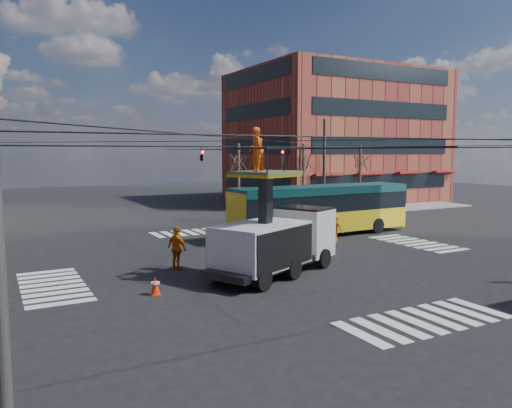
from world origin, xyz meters
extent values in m
plane|color=black|center=(0.00, 0.00, 0.00)|extent=(120.00, 120.00, 0.00)
cube|color=slate|center=(21.00, 21.00, 0.06)|extent=(18.00, 18.00, 0.12)
cube|color=maroon|center=(22.00, 24.00, 7.00)|extent=(20.00, 16.00, 14.00)
cube|color=black|center=(22.00, 16.00, 2.45)|extent=(17.00, 0.12, 1.58)
cube|color=black|center=(12.00, 24.00, 2.45)|extent=(0.12, 13.60, 1.58)
cube|color=black|center=(22.00, 16.00, 5.95)|extent=(17.00, 0.12, 1.57)
cube|color=black|center=(12.00, 24.00, 5.95)|extent=(0.12, 13.60, 1.57)
cube|color=black|center=(22.00, 16.00, 9.45)|extent=(17.00, 0.12, 1.57)
cube|color=black|center=(12.00, 24.00, 9.45)|extent=(0.12, 13.60, 1.57)
cube|color=black|center=(22.00, 16.00, 12.95)|extent=(17.00, 0.12, 1.57)
cube|color=black|center=(12.00, 24.00, 12.95)|extent=(0.12, 13.60, 1.57)
cylinder|color=#2D2D30|center=(12.00, 12.00, 4.00)|extent=(0.24, 0.24, 8.00)
cylinder|color=black|center=(0.00, 12.00, 5.70)|extent=(24.00, 0.03, 0.03)
cylinder|color=black|center=(0.00, -12.00, 5.70)|extent=(24.00, 0.03, 0.03)
cylinder|color=black|center=(12.00, 0.00, 5.70)|extent=(0.03, 24.00, 0.03)
cylinder|color=black|center=(0.00, 0.00, 5.90)|extent=(24.02, 24.02, 0.03)
cylinder|color=black|center=(0.00, 0.00, 5.90)|extent=(24.02, 24.02, 0.03)
cylinder|color=black|center=(0.00, -1.20, 5.60)|extent=(24.00, 0.03, 0.03)
cylinder|color=black|center=(0.00, 1.20, 5.60)|extent=(24.00, 0.03, 0.03)
cylinder|color=black|center=(-1.20, 0.00, 5.50)|extent=(0.03, 24.00, 0.03)
cylinder|color=black|center=(1.20, 0.00, 5.50)|extent=(0.03, 24.00, 0.03)
imported|color=black|center=(2.50, 3.00, 5.10)|extent=(0.16, 0.20, 1.00)
imported|color=black|center=(-1.50, 5.00, 5.35)|extent=(0.26, 1.24, 0.50)
cylinder|color=#382B21|center=(5.00, 13.50, 3.00)|extent=(0.24, 0.24, 6.00)
cylinder|color=#382B21|center=(11.00, 13.50, 3.00)|extent=(0.24, 0.24, 6.00)
cylinder|color=#382B21|center=(17.00, 13.50, 3.00)|extent=(0.24, 0.24, 6.00)
cube|color=black|center=(-1.22, -2.50, 0.55)|extent=(7.27, 4.95, 0.30)
cube|color=silver|center=(1.13, -1.40, 1.55)|extent=(2.64, 2.94, 2.20)
cube|color=black|center=(1.13, -1.40, 2.35)|extent=(2.42, 2.76, 0.80)
cube|color=silver|center=(-2.04, -2.88, 1.45)|extent=(4.86, 4.04, 1.80)
cylinder|color=black|center=(1.44, -2.53, 0.45)|extent=(0.96, 0.70, 0.90)
cylinder|color=black|center=(0.47, -0.45, 0.45)|extent=(0.96, 0.70, 0.90)
cylinder|color=black|center=(-0.92, -3.63, 0.45)|extent=(0.96, 0.70, 0.90)
cylinder|color=black|center=(-1.89, -1.54, 0.45)|extent=(0.96, 0.70, 0.90)
cylinder|color=black|center=(-2.91, -4.56, 0.45)|extent=(0.96, 0.70, 0.90)
cylinder|color=black|center=(-3.88, -2.47, 0.45)|extent=(0.96, 0.70, 0.90)
cube|color=black|center=(-1.77, -2.75, 2.95)|extent=(0.60, 0.60, 3.10)
cube|color=#505131|center=(-1.77, -2.75, 4.50)|extent=(3.24, 3.00, 0.12)
cube|color=yellow|center=(-1.77, -2.75, 4.38)|extent=(3.24, 3.00, 0.12)
imported|color=#F2550F|center=(-2.54, -3.40, 5.45)|extent=(0.50, 0.70, 1.78)
imported|color=#F2550F|center=(-2.16, -2.59, 5.48)|extent=(1.13, 1.10, 1.83)
cube|color=gold|center=(6.72, 4.96, 0.95)|extent=(12.60, 3.11, 1.30)
cube|color=black|center=(6.72, 4.96, 2.15)|extent=(12.60, 3.06, 1.10)
cube|color=#0B3334|center=(6.72, 4.96, 2.95)|extent=(12.60, 3.11, 0.50)
cube|color=gold|center=(0.57, 4.71, 1.60)|extent=(0.35, 2.48, 2.80)
cube|color=gold|center=(12.87, 5.21, 1.60)|extent=(0.35, 2.48, 2.80)
cube|color=black|center=(0.52, 4.70, 0.45)|extent=(0.26, 2.60, 0.30)
cube|color=gold|center=(0.67, 4.71, 2.85)|extent=(0.17, 1.60, 0.35)
cylinder|color=black|center=(2.39, 3.60, 0.50)|extent=(1.01, 0.34, 1.00)
cylinder|color=black|center=(2.30, 5.96, 0.50)|extent=(1.01, 0.34, 1.00)
cylinder|color=black|center=(10.52, 3.93, 0.50)|extent=(1.01, 0.34, 1.00)
cylinder|color=black|center=(10.42, 6.29, 0.50)|extent=(1.01, 0.34, 1.00)
cone|color=#FF2D0A|center=(-6.73, -3.11, 0.35)|extent=(0.36, 0.36, 0.70)
imported|color=#D2680D|center=(-4.66, 0.30, 1.00)|extent=(0.87, 1.27, 2.01)
imported|color=orange|center=(5.97, 2.58, 0.85)|extent=(1.10, 1.27, 1.70)
camera|label=1|loc=(-12.08, -21.06, 5.37)|focal=35.00mm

